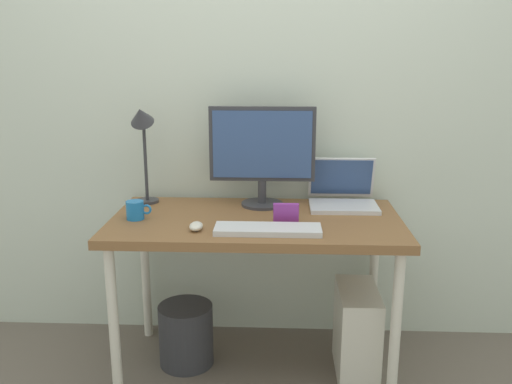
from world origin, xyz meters
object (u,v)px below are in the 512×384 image
object	(u,v)px
desk	(256,233)
desk_lamp	(142,132)
mouse	(196,226)
wastebasket	(186,334)
computer_tower	(357,332)
laptop	(343,194)
monitor	(262,151)
photo_frame	(286,213)
coffee_mug	(136,210)
keyboard	(268,229)

from	to	relation	value
desk	desk_lamp	distance (m)	0.73
mouse	wastebasket	distance (m)	0.65
mouse	computer_tower	bearing A→B (deg)	12.16
laptop	desk_lamp	xyz separation A→B (m)	(-0.96, -0.02, 0.30)
desk	wastebasket	bearing A→B (deg)	177.06
monitor	mouse	distance (m)	0.53
desk	photo_frame	distance (m)	0.20
coffee_mug	photo_frame	size ratio (longest dim) A/B	1.03
desk_lamp	keyboard	size ratio (longest dim) A/B	1.13
keyboard	coffee_mug	xyz separation A→B (m)	(-0.59, 0.16, 0.03)
coffee_mug	photo_frame	xyz separation A→B (m)	(0.67, -0.04, 0.01)
monitor	coffee_mug	world-z (taller)	monitor
computer_tower	wastebasket	size ratio (longest dim) A/B	1.40
mouse	photo_frame	size ratio (longest dim) A/B	0.82
computer_tower	desk_lamp	bearing A→B (deg)	166.87
mouse	keyboard	bearing A→B (deg)	-2.69
coffee_mug	mouse	bearing A→B (deg)	-25.89
desk	monitor	bearing A→B (deg)	84.44
mouse	monitor	bearing A→B (deg)	56.06
computer_tower	monitor	bearing A→B (deg)	152.23
monitor	photo_frame	bearing A→B (deg)	-68.46
desk	keyboard	xyz separation A→B (m)	(0.06, -0.20, 0.08)
laptop	computer_tower	world-z (taller)	laptop
laptop	coffee_mug	xyz separation A→B (m)	(-0.94, -0.27, -0.02)
laptop	keyboard	world-z (taller)	laptop
laptop	keyboard	xyz separation A→B (m)	(-0.35, -0.42, -0.05)
monitor	mouse	world-z (taller)	monitor
mouse	computer_tower	distance (m)	0.91
laptop	mouse	bearing A→B (deg)	-147.83
coffee_mug	computer_tower	size ratio (longest dim) A/B	0.27
monitor	photo_frame	distance (m)	0.38
wastebasket	photo_frame	bearing A→B (deg)	-11.84
photo_frame	wastebasket	xyz separation A→B (m)	(-0.47, 0.10, -0.65)
laptop	coffee_mug	size ratio (longest dim) A/B	2.82
laptop	keyboard	size ratio (longest dim) A/B	0.73
photo_frame	coffee_mug	bearing A→B (deg)	176.66
monitor	desk_lamp	xyz separation A→B (m)	(-0.57, 0.00, 0.09)
monitor	wastebasket	distance (m)	0.96
desk	laptop	bearing A→B (deg)	28.89
laptop	photo_frame	distance (m)	0.41
laptop	desk_lamp	distance (m)	1.00
laptop	desk_lamp	world-z (taller)	desk_lamp
keyboard	desk_lamp	bearing A→B (deg)	146.30
desk_lamp	coffee_mug	distance (m)	0.40
wastebasket	mouse	bearing A→B (deg)	-64.51
desk_lamp	computer_tower	xyz separation A→B (m)	(1.02, -0.24, -0.89)
desk	coffee_mug	size ratio (longest dim) A/B	11.42
laptop	desk	bearing A→B (deg)	-151.11
photo_frame	monitor	bearing A→B (deg)	111.54
mouse	photo_frame	xyz separation A→B (m)	(0.38, 0.10, 0.03)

